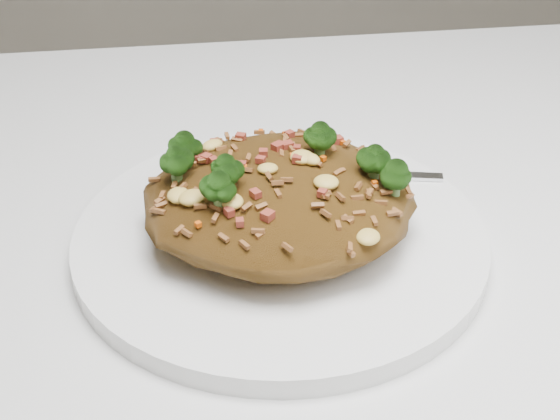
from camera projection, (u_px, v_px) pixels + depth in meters
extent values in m
cube|color=silver|center=(388.00, 294.00, 0.51)|extent=(1.20, 0.80, 0.04)
cylinder|color=white|center=(280.00, 238.00, 0.51)|extent=(0.27, 0.27, 0.01)
ellipsoid|color=brown|center=(280.00, 199.00, 0.49)|extent=(0.17, 0.16, 0.05)
ellipsoid|color=#133A08|center=(396.00, 176.00, 0.47)|extent=(0.02, 0.02, 0.02)
ellipsoid|color=#133A08|center=(375.00, 159.00, 0.48)|extent=(0.02, 0.02, 0.02)
ellipsoid|color=#133A08|center=(226.00, 169.00, 0.46)|extent=(0.02, 0.02, 0.02)
ellipsoid|color=#133A08|center=(219.00, 188.00, 0.45)|extent=(0.02, 0.02, 0.02)
ellipsoid|color=#133A08|center=(176.00, 161.00, 0.48)|extent=(0.02, 0.02, 0.02)
ellipsoid|color=#133A08|center=(185.00, 146.00, 0.50)|extent=(0.02, 0.02, 0.02)
ellipsoid|color=#133A08|center=(320.00, 137.00, 0.49)|extent=(0.02, 0.02, 0.02)
cube|color=silver|center=(395.00, 175.00, 0.56)|extent=(0.10, 0.03, 0.00)
cube|color=silver|center=(261.00, 170.00, 0.57)|extent=(0.04, 0.03, 0.00)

